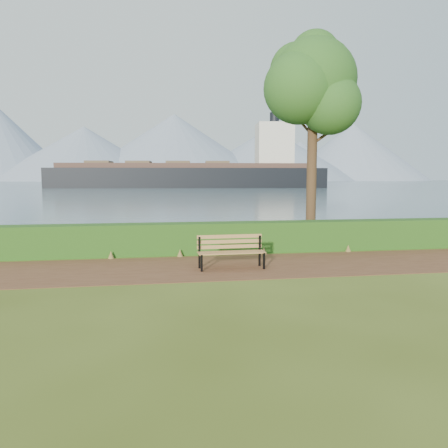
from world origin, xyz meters
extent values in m
plane|color=#465317|center=(0.00, 0.00, 0.00)|extent=(140.00, 140.00, 0.00)
cube|color=#54311C|center=(0.00, 0.30, 0.01)|extent=(40.00, 3.40, 0.01)
cube|color=#1C4B15|center=(0.00, 2.60, 0.50)|extent=(32.00, 0.85, 1.00)
cube|color=#3F5366|center=(0.00, 260.00, 0.01)|extent=(700.00, 510.00, 0.00)
cone|color=gray|center=(-60.00, 395.00, 24.00)|extent=(160.00, 160.00, 48.00)
cone|color=gray|center=(20.00, 405.00, 31.00)|extent=(190.00, 190.00, 62.00)
cone|color=gray|center=(110.00, 400.00, 25.00)|extent=(170.00, 170.00, 50.00)
cone|color=gray|center=(200.00, 410.00, 29.00)|extent=(150.00, 150.00, 58.00)
cone|color=gray|center=(-10.00, 430.00, 17.50)|extent=(120.00, 120.00, 35.00)
cone|color=gray|center=(150.00, 425.00, 20.00)|extent=(130.00, 130.00, 40.00)
cube|color=black|center=(-0.68, -0.26, 0.23)|extent=(0.05, 0.06, 0.45)
cube|color=black|center=(-0.69, 0.18, 0.43)|extent=(0.05, 0.06, 0.87)
cube|color=black|center=(-0.69, -0.04, 0.42)|extent=(0.06, 0.53, 0.05)
cube|color=black|center=(1.01, -0.22, 0.23)|extent=(0.05, 0.06, 0.45)
cube|color=black|center=(1.00, 0.22, 0.43)|extent=(0.05, 0.06, 0.87)
cube|color=black|center=(1.00, 0.00, 0.42)|extent=(0.06, 0.53, 0.05)
cube|color=olive|center=(0.16, -0.21, 0.45)|extent=(1.82, 0.14, 0.04)
cube|color=olive|center=(0.16, -0.08, 0.45)|extent=(1.82, 0.14, 0.04)
cube|color=olive|center=(0.16, 0.04, 0.45)|extent=(1.82, 0.14, 0.04)
cube|color=olive|center=(0.15, 0.17, 0.45)|extent=(1.82, 0.14, 0.04)
cube|color=olive|center=(0.15, 0.23, 0.57)|extent=(1.82, 0.09, 0.10)
cube|color=olive|center=(0.15, 0.23, 0.72)|extent=(1.82, 0.09, 0.10)
cube|color=olive|center=(0.15, 0.23, 0.86)|extent=(1.82, 0.09, 0.10)
cylinder|color=#332015|center=(3.91, 4.02, 3.25)|extent=(0.36, 0.36, 6.51)
sphere|color=#1C541C|center=(3.91, 4.02, 5.97)|extent=(3.07, 3.07, 3.07)
sphere|color=#1C541C|center=(4.62, 4.49, 5.42)|extent=(2.35, 2.35, 2.35)
sphere|color=#1C541C|center=(3.26, 3.66, 5.61)|extent=(2.53, 2.53, 2.53)
sphere|color=#1C541C|center=(4.33, 3.48, 5.06)|extent=(2.17, 2.17, 2.17)
sphere|color=#1C541C|center=(3.42, 4.45, 6.42)|extent=(1.99, 1.99, 1.99)
sphere|color=#1C541C|center=(3.97, 4.13, 6.87)|extent=(1.81, 1.81, 1.81)
cylinder|color=#332015|center=(4.32, 4.02, 3.98)|extent=(0.95, 0.11, 0.71)
cylinder|color=#332015|center=(3.55, 4.11, 4.43)|extent=(0.74, 0.34, 0.65)
cube|color=black|center=(7.24, 100.58, 1.49)|extent=(70.12, 17.94, 6.94)
cube|color=#48312B|center=(7.24, 100.58, 5.55)|extent=(64.48, 16.29, 1.19)
cube|color=silver|center=(29.32, 98.30, 10.91)|extent=(9.71, 9.05, 10.90)
cylinder|color=black|center=(29.32, 98.30, 17.35)|extent=(2.38, 2.38, 3.47)
cube|color=brown|center=(-14.84, 102.85, 6.35)|extent=(6.58, 7.11, 0.79)
cube|color=brown|center=(-4.99, 101.83, 6.35)|extent=(6.58, 7.11, 0.79)
cube|color=brown|center=(4.87, 100.82, 6.35)|extent=(6.58, 7.11, 0.79)
cube|color=brown|center=(14.73, 99.80, 6.35)|extent=(6.58, 7.11, 0.79)
camera|label=1|loc=(-1.95, -11.46, 2.45)|focal=35.00mm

